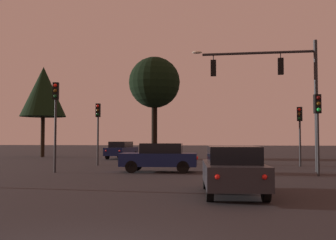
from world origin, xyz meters
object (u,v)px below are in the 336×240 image
at_px(tree_left_far, 43,92).
at_px(traffic_light_corner_left, 56,109).
at_px(car_nearside_lane, 233,169).
at_px(traffic_light_corner_right, 300,124).
at_px(tree_center_horizon, 154,83).
at_px(car_far_lane, 121,150).
at_px(traffic_light_far_side, 98,121).
at_px(car_crossing_right, 160,157).
at_px(traffic_signal_mast_arm, 279,82).
at_px(traffic_light_median, 318,118).

bearing_deg(tree_left_far, traffic_light_corner_left, -63.43).
relative_size(car_nearside_lane, tree_left_far, 0.52).
height_order(traffic_light_corner_right, tree_center_horizon, tree_center_horizon).
bearing_deg(car_far_lane, car_nearside_lane, -67.68).
height_order(traffic_light_corner_left, traffic_light_far_side, traffic_light_corner_left).
height_order(traffic_light_corner_left, tree_center_horizon, tree_center_horizon).
bearing_deg(car_crossing_right, traffic_signal_mast_arm, 11.10).
bearing_deg(car_far_lane, car_crossing_right, -68.23).
xyz_separation_m(traffic_light_far_side, car_nearside_lane, (8.59, -13.42, -2.12)).
height_order(traffic_light_far_side, car_nearside_lane, traffic_light_far_side).
height_order(traffic_light_corner_left, traffic_light_median, traffic_light_corner_left).
relative_size(car_crossing_right, car_far_lane, 0.87).
xyz_separation_m(traffic_light_far_side, tree_center_horizon, (3.42, 2.28, 2.80)).
bearing_deg(traffic_light_corner_right, tree_center_horizon, 170.69).
bearing_deg(traffic_light_corner_left, traffic_signal_mast_arm, 10.99).
relative_size(traffic_light_median, car_crossing_right, 0.93).
bearing_deg(tree_center_horizon, traffic_signal_mast_arm, -36.88).
distance_m(traffic_light_median, tree_center_horizon, 12.99).
distance_m(traffic_light_corner_left, car_far_lane, 15.52).
bearing_deg(traffic_light_median, car_nearside_lane, -120.06).
xyz_separation_m(traffic_light_median, traffic_light_far_side, (-12.70, 6.31, 0.17)).
bearing_deg(traffic_light_corner_right, tree_left_far, 154.06).
bearing_deg(traffic_signal_mast_arm, car_crossing_right, -168.90).
distance_m(car_crossing_right, tree_left_far, 22.33).
bearing_deg(traffic_signal_mast_arm, traffic_light_corner_right, 67.53).
bearing_deg(traffic_signal_mast_arm, traffic_light_far_side, 162.14).
relative_size(traffic_light_median, tree_left_far, 0.44).
bearing_deg(traffic_light_corner_right, car_crossing_right, -145.66).
relative_size(traffic_light_median, traffic_light_far_side, 0.94).
height_order(car_crossing_right, tree_left_far, tree_left_far).
xyz_separation_m(traffic_light_far_side, tree_left_far, (-9.17, 11.52, 3.42)).
relative_size(traffic_light_corner_right, tree_center_horizon, 0.50).
relative_size(traffic_signal_mast_arm, tree_center_horizon, 0.93).
bearing_deg(traffic_light_median, tree_left_far, 140.81).
height_order(traffic_light_corner_right, car_nearside_lane, traffic_light_corner_right).
bearing_deg(traffic_signal_mast_arm, traffic_light_median, -62.36).
height_order(traffic_light_median, tree_center_horizon, tree_center_horizon).
distance_m(traffic_signal_mast_arm, car_nearside_lane, 10.93).
distance_m(traffic_signal_mast_arm, car_far_lane, 18.23).
xyz_separation_m(car_crossing_right, tree_left_far, (-14.09, 16.41, 5.55)).
distance_m(traffic_light_far_side, car_crossing_right, 7.26).
relative_size(traffic_light_median, car_far_lane, 0.81).
bearing_deg(tree_left_far, traffic_light_far_side, -51.49).
height_order(car_nearside_lane, car_far_lane, same).
relative_size(traffic_light_corner_left, traffic_light_median, 1.22).
distance_m(traffic_light_corner_left, tree_center_horizon, 9.37).
bearing_deg(traffic_light_corner_right, car_nearside_lane, -107.73).
bearing_deg(car_far_lane, tree_center_horizon, -59.47).
bearing_deg(tree_left_far, traffic_signal_mast_arm, -36.53).
height_order(traffic_light_median, car_far_lane, traffic_light_median).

